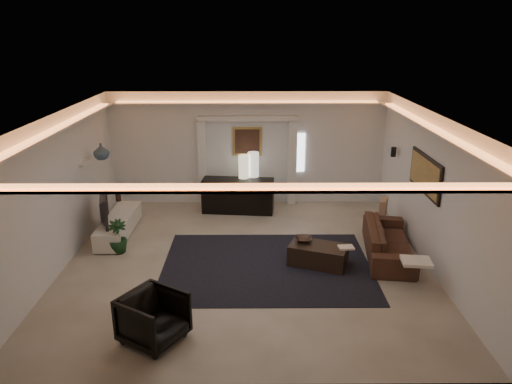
{
  "coord_description": "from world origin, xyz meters",
  "views": [
    {
      "loc": [
        0.13,
        -8.66,
        4.36
      ],
      "look_at": [
        0.2,
        0.6,
        1.25
      ],
      "focal_mm": 34.11,
      "sensor_mm": 36.0,
      "label": 1
    }
  ],
  "objects_px": {
    "sofa": "(389,241)",
    "coffee_table": "(318,255)",
    "armchair": "(153,318)",
    "console": "(238,196)"
  },
  "relations": [
    {
      "from": "console",
      "to": "sofa",
      "type": "relative_size",
      "value": 0.8
    },
    {
      "from": "sofa",
      "to": "armchair",
      "type": "height_order",
      "value": "armchair"
    },
    {
      "from": "coffee_table",
      "to": "armchair",
      "type": "relative_size",
      "value": 1.32
    },
    {
      "from": "sofa",
      "to": "armchair",
      "type": "bearing_deg",
      "value": 131.98
    },
    {
      "from": "sofa",
      "to": "console",
      "type": "bearing_deg",
      "value": 58.74
    },
    {
      "from": "sofa",
      "to": "coffee_table",
      "type": "height_order",
      "value": "sofa"
    },
    {
      "from": "sofa",
      "to": "coffee_table",
      "type": "xyz_separation_m",
      "value": [
        -1.47,
        -0.39,
        -0.11
      ]
    },
    {
      "from": "armchair",
      "to": "console",
      "type": "bearing_deg",
      "value": 21.0
    },
    {
      "from": "armchair",
      "to": "sofa",
      "type": "bearing_deg",
      "value": -23.62
    },
    {
      "from": "console",
      "to": "armchair",
      "type": "relative_size",
      "value": 2.12
    }
  ]
}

